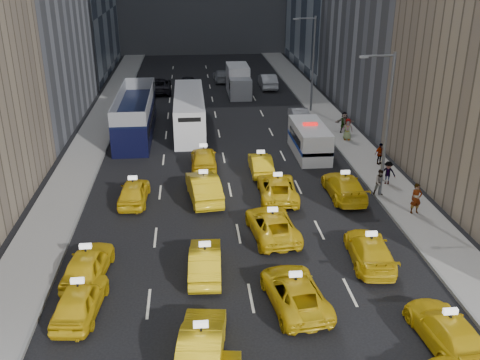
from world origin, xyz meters
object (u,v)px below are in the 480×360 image
object	(u,v)px
pedestrian_0	(416,199)
city_bus	(189,112)
nypd_van	(309,140)
box_truck	(238,81)
double_decker	(136,114)

from	to	relation	value
pedestrian_0	city_bus	bearing A→B (deg)	120.62
nypd_van	box_truck	world-z (taller)	box_truck
double_decker	city_bus	xyz separation A→B (m)	(4.51, 1.13, -0.22)
nypd_van	box_truck	distance (m)	20.18
double_decker	pedestrian_0	xyz separation A→B (m)	(17.43, -17.24, -0.68)
double_decker	city_bus	world-z (taller)	double_decker
nypd_van	pedestrian_0	distance (m)	11.49
double_decker	pedestrian_0	world-z (taller)	double_decker
city_bus	pedestrian_0	bearing A→B (deg)	-57.41
box_truck	city_bus	bearing A→B (deg)	-106.28
box_truck	pedestrian_0	size ratio (longest dim) A/B	3.77
double_decker	box_truck	world-z (taller)	double_decker
double_decker	box_truck	distance (m)	16.70
city_bus	nypd_van	bearing A→B (deg)	-42.63
city_bus	double_decker	bearing A→B (deg)	-168.52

